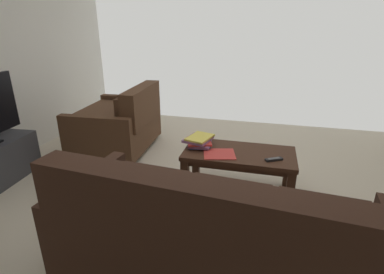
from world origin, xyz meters
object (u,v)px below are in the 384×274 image
(coffee_table, at_px, (239,159))
(loose_magazine, at_px, (219,154))
(book_stack, at_px, (199,141))
(loveseat_near, at_px, (120,123))
(sofa_main, at_px, (215,239))
(tv_remote, at_px, (274,159))

(coffee_table, xyz_separation_m, loose_magazine, (0.17, 0.11, 0.08))
(book_stack, bearing_deg, loveseat_near, -28.38)
(sofa_main, xyz_separation_m, book_stack, (0.39, -1.25, 0.11))
(tv_remote, bearing_deg, loveseat_near, -22.98)
(coffee_table, relative_size, book_stack, 3.27)
(book_stack, bearing_deg, tv_remote, 167.10)
(loveseat_near, bearing_deg, book_stack, 151.62)
(book_stack, relative_size, loose_magazine, 1.11)
(book_stack, height_order, loose_magazine, book_stack)
(sofa_main, height_order, loveseat_near, sofa_main)
(sofa_main, relative_size, loveseat_near, 1.73)
(sofa_main, bearing_deg, tv_remote, -107.07)
(loveseat_near, xyz_separation_m, tv_remote, (-1.93, 0.82, 0.08))
(loose_magazine, bearing_deg, book_stack, -138.66)
(sofa_main, xyz_separation_m, tv_remote, (-0.33, -1.08, 0.07))
(sofa_main, relative_size, book_stack, 6.43)
(book_stack, xyz_separation_m, loose_magazine, (-0.23, 0.16, -0.05))
(coffee_table, distance_m, tv_remote, 0.35)
(loveseat_near, distance_m, tv_remote, 2.09)
(loveseat_near, relative_size, loose_magazine, 4.13)
(loose_magazine, bearing_deg, sofa_main, -5.96)
(coffee_table, bearing_deg, book_stack, -6.73)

